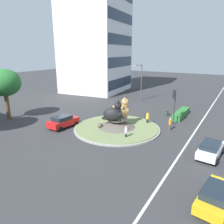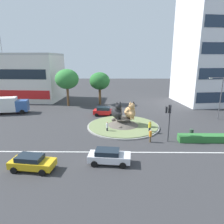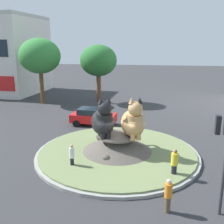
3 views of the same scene
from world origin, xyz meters
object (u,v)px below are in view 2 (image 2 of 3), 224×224
object	(u,v)px
pedestrian_white_shirt	(107,127)
traffic_light_mast	(169,115)
delivery_box_truck	(8,105)
cat_statue_calico	(130,112)
pedestrian_orange_shirt	(150,136)
litter_bin	(191,132)
hatchback_near_shophouse	(104,111)
parked_car_right	(32,162)
cat_statue_black	(117,112)
sedan_on_far_lane	(109,156)
shophouse_block	(9,77)
broadleaf_tree_behind_island	(67,79)
pedestrian_yellow_shirt	(150,127)
office_tower	(216,39)
streetlight_arm	(219,95)
second_tree_near_tower	(100,81)

from	to	relation	value
pedestrian_white_shirt	traffic_light_mast	bearing A→B (deg)	-125.54
delivery_box_truck	pedestrian_white_shirt	bearing A→B (deg)	-38.95
cat_statue_calico	pedestrian_orange_shirt	world-z (taller)	cat_statue_calico
litter_bin	pedestrian_orange_shirt	bearing A→B (deg)	-158.61
hatchback_near_shophouse	parked_car_right	size ratio (longest dim) A/B	0.98
cat_statue_black	sedan_on_far_lane	xyz separation A→B (m)	(-0.93, -11.31, -1.60)
shophouse_block	pedestrian_white_shirt	xyz separation A→B (m)	(25.85, -24.31, -4.92)
traffic_light_mast	sedan_on_far_lane	distance (m)	9.65
cat_statue_calico	parked_car_right	bearing A→B (deg)	-57.99
cat_statue_black	pedestrian_orange_shirt	world-z (taller)	cat_statue_black
cat_statue_black	delivery_box_truck	world-z (taller)	cat_statue_black
cat_statue_calico	parked_car_right	size ratio (longest dim) A/B	0.71
sedan_on_far_lane	cat_statue_black	bearing A→B (deg)	90.32
broadleaf_tree_behind_island	pedestrian_yellow_shirt	xyz separation A→B (m)	(15.40, -17.09, -5.02)
cat_statue_black	pedestrian_yellow_shirt	size ratio (longest dim) A/B	1.68
traffic_light_mast	delivery_box_truck	xyz separation A→B (m)	(-27.10, 13.14, -1.79)
cat_statue_black	litter_bin	world-z (taller)	cat_statue_black
traffic_light_mast	office_tower	bearing A→B (deg)	-32.15
parked_car_right	delivery_box_truck	world-z (taller)	delivery_box_truck
broadleaf_tree_behind_island	cat_statue_black	bearing A→B (deg)	-53.23
pedestrian_yellow_shirt	pedestrian_white_shirt	xyz separation A→B (m)	(-6.03, 0.13, -0.07)
traffic_light_mast	streetlight_arm	xyz separation A→B (m)	(11.07, 9.85, 0.74)
cat_statue_calico	traffic_light_mast	world-z (taller)	traffic_light_mast
streetlight_arm	parked_car_right	distance (m)	30.82
shophouse_block	pedestrian_yellow_shirt	bearing A→B (deg)	-33.94
cat_statue_calico	second_tree_near_tower	xyz separation A→B (m)	(-5.78, 15.92, 2.95)
office_tower	second_tree_near_tower	bearing A→B (deg)	178.81
office_tower	streetlight_arm	distance (m)	18.46
shophouse_block	broadleaf_tree_behind_island	bearing A→B (deg)	-20.49
streetlight_arm	litter_bin	bearing A→B (deg)	63.00
cat_statue_black	streetlight_arm	size ratio (longest dim) A/B	0.40
second_tree_near_tower	cat_statue_calico	bearing A→B (deg)	-70.04
shophouse_block	second_tree_near_tower	distance (m)	24.23
pedestrian_yellow_shirt	sedan_on_far_lane	distance (m)	10.28
pedestrian_white_shirt	parked_car_right	size ratio (longest dim) A/B	0.37
shophouse_block	office_tower	distance (m)	50.66
pedestrian_orange_shirt	litter_bin	xyz separation A→B (m)	(6.04, 2.36, -0.42)
cat_statue_black	cat_statue_calico	distance (m)	2.02
pedestrian_yellow_shirt	delivery_box_truck	xyz separation A→B (m)	(-25.37, 10.23, 0.77)
pedestrian_yellow_shirt	pedestrian_orange_shirt	world-z (taller)	pedestrian_yellow_shirt
traffic_light_mast	parked_car_right	size ratio (longest dim) A/B	1.09
litter_bin	delivery_box_truck	bearing A→B (deg)	160.24
pedestrian_orange_shirt	delivery_box_truck	size ratio (longest dim) A/B	0.23
delivery_box_truck	pedestrian_orange_shirt	bearing A→B (deg)	-39.79
second_tree_near_tower	litter_bin	bearing A→B (deg)	-54.51
traffic_light_mast	delivery_box_truck	world-z (taller)	traffic_light_mast
cat_statue_black	pedestrian_white_shirt	world-z (taller)	cat_statue_black
cat_statue_calico	sedan_on_far_lane	bearing A→B (deg)	-33.78
cat_statue_calico	litter_bin	bearing A→B (deg)	46.83
pedestrian_yellow_shirt	hatchback_near_shophouse	world-z (taller)	pedestrian_yellow_shirt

